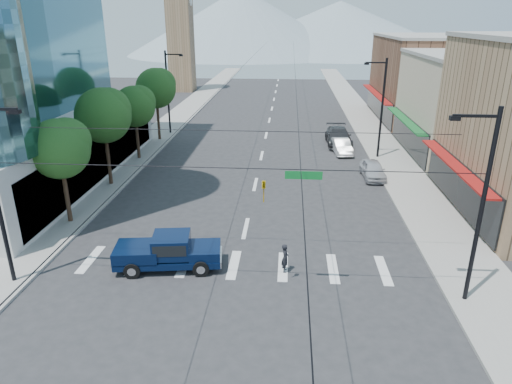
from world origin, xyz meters
TOP-DOWN VIEW (x-y plane):
  - ground at (0.00, 0.00)m, footprint 160.00×160.00m
  - sidewalk_left at (-12.00, 40.00)m, footprint 4.00×120.00m
  - sidewalk_right at (12.00, 40.00)m, footprint 4.00×120.00m
  - shop_mid at (20.00, 24.00)m, footprint 12.00×14.00m
  - shop_far at (20.00, 40.00)m, footprint 12.00×18.00m
  - clock_tower at (-16.50, 62.00)m, footprint 4.80×4.80m
  - mountain_left at (-15.00, 150.00)m, footprint 80.00×80.00m
  - mountain_right at (20.00, 160.00)m, footprint 90.00×90.00m
  - tree_near at (-11.07, 6.10)m, footprint 3.65×3.64m
  - tree_midnear at (-11.07, 13.10)m, footprint 4.09×4.09m
  - tree_midfar at (-11.07, 20.10)m, footprint 3.65×3.64m
  - tree_far at (-11.07, 27.10)m, footprint 4.09×4.09m
  - signal_rig at (0.19, -1.00)m, footprint 21.80×0.20m
  - lamp_pole_nw at (-10.67, 30.00)m, footprint 2.00×0.25m
  - lamp_pole_ne at (10.67, 22.00)m, footprint 2.00×0.25m
  - pickup_truck at (-3.56, 0.98)m, footprint 5.70×2.69m
  - pedestrian at (2.50, 1.03)m, footprint 0.39×0.58m
  - parked_car_near at (9.40, 16.25)m, footprint 1.83×4.21m
  - parked_car_mid at (7.60, 23.44)m, footprint 1.88×4.33m
  - parked_car_far at (7.60, 26.59)m, footprint 2.52×5.96m

SIDE VIEW (x-z plane):
  - ground at x=0.00m, z-range 0.00..0.00m
  - sidewalk_left at x=-12.00m, z-range 0.00..0.15m
  - sidewalk_right at x=12.00m, z-range 0.00..0.15m
  - parked_car_mid at x=7.60m, z-range 0.00..1.39m
  - parked_car_near at x=9.40m, z-range 0.00..1.41m
  - pedestrian at x=2.50m, z-range 0.00..1.55m
  - parked_car_far at x=7.60m, z-range 0.00..1.72m
  - pickup_truck at x=-3.56m, z-range 0.04..1.90m
  - shop_mid at x=20.00m, z-range 0.00..9.00m
  - signal_rig at x=0.19m, z-range 0.14..9.14m
  - lamp_pole_nw at x=-10.67m, z-range 0.44..9.44m
  - lamp_pole_ne at x=10.67m, z-range 0.44..9.44m
  - tree_near at x=-11.07m, z-range 1.64..8.34m
  - tree_midfar at x=-11.07m, z-range 1.64..8.34m
  - shop_far at x=20.00m, z-range 0.00..10.00m
  - tree_midnear at x=-11.07m, z-range 1.83..9.35m
  - tree_far at x=-11.07m, z-range 1.83..9.35m
  - mountain_right at x=20.00m, z-range 0.00..18.00m
  - clock_tower at x=-16.50m, z-range 0.44..20.84m
  - mountain_left at x=-15.00m, z-range 0.00..22.00m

